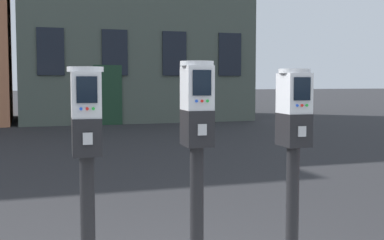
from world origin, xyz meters
The scene contains 3 objects.
parking_meter_near_kerb centered at (-0.66, -0.15, 1.17)m, with size 0.23×0.26×1.50m.
parking_meter_twin_adjacent centered at (0.05, -0.15, 1.20)m, with size 0.23×0.26×1.54m.
parking_meter_end_of_row centered at (0.75, -0.15, 1.17)m, with size 0.23×0.26×1.50m.
Camera 1 is at (-1.01, -3.27, 1.56)m, focal length 48.02 mm.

